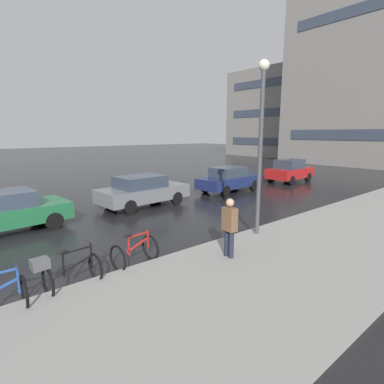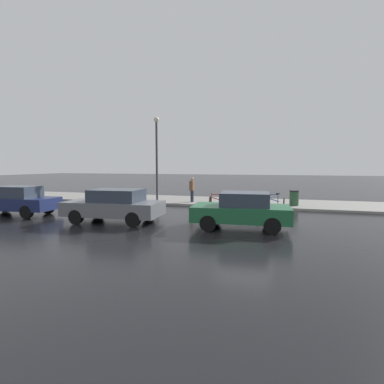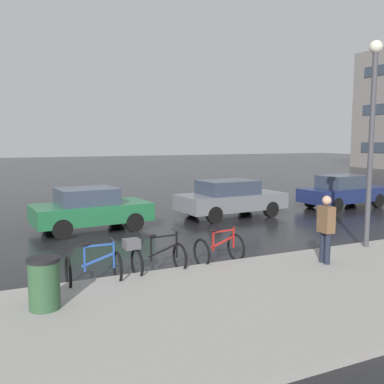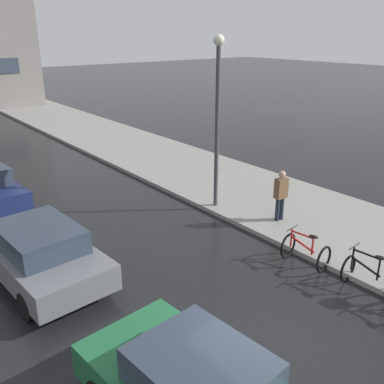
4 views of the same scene
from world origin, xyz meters
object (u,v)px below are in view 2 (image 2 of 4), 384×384
bicycle_third (219,202)px  streetlamp (157,151)px  car_green (242,210)px  car_navy (15,201)px  trash_bin (294,199)px  car_grey (115,205)px  bicycle_nearest (275,203)px  pedestrian (192,189)px  bicycle_second (250,201)px

bicycle_third → streetlamp: (0.66, 4.29, 3.10)m
car_green → car_navy: (-0.13, 11.57, 0.00)m
bicycle_third → car_green: size_ratio=0.30×
streetlamp → trash_bin: streetlamp is taller
car_grey → car_navy: bearing=88.4°
car_green → streetlamp: (6.05, 6.37, 2.74)m
car_green → bicycle_nearest: bearing=-11.1°
car_grey → bicycle_third: bearing=-32.3°
bicycle_nearest → car_navy: car_navy is taller
car_grey → pedestrian: bearing=-11.8°
bicycle_third → car_grey: bearing=147.7°
car_green → car_navy: size_ratio=0.90×
streetlamp → trash_bin: size_ratio=5.42×
bicycle_nearest → bicycle_third: 3.23m
bicycle_nearest → bicycle_third: bearing=96.6°
bicycle_nearest → trash_bin: 1.60m
bicycle_third → streetlamp: streetlamp is taller
car_grey → streetlamp: (6.34, 0.69, 2.73)m
trash_bin → bicycle_second: bearing=117.9°
car_grey → car_green: bearing=-87.0°
pedestrian → streetlamp: 3.40m
pedestrian → trash_bin: (0.11, -6.42, -0.48)m
car_green → trash_bin: size_ratio=3.84×
car_green → bicycle_second: bearing=2.4°
car_navy → bicycle_nearest: bearing=-65.1°
pedestrian → trash_bin: size_ratio=1.69×
car_grey → car_navy: 5.89m
bicycle_nearest → streetlamp: (0.28, 7.50, 3.09)m
bicycle_third → car_navy: size_ratio=0.27×
car_green → car_grey: (-0.30, 5.68, 0.01)m
streetlamp → bicycle_nearest: bearing=-92.2°
bicycle_nearest → car_green: (-5.76, 1.13, 0.35)m
car_grey → bicycle_nearest: bearing=-48.3°
bicycle_second → car_green: bearing=-177.6°
car_grey → trash_bin: bearing=-47.6°
bicycle_nearest → pedestrian: 5.46m
car_green → trash_bin: 7.27m
bicycle_second → bicycle_third: size_ratio=1.20×
bicycle_third → car_grey: size_ratio=0.27×
trash_bin → streetlamp: bearing=95.8°
bicycle_nearest → streetlamp: bearing=87.8°
car_navy → car_grey: bearing=-91.6°
bicycle_third → car_grey: (-5.69, 3.60, 0.37)m
bicycle_nearest → trash_bin: size_ratio=1.05×
pedestrian → trash_bin: bearing=-89.1°
bicycle_second → trash_bin: trash_bin is taller
bicycle_nearest → car_grey: car_grey is taller
bicycle_second → trash_bin: size_ratio=1.36×
bicycle_nearest → bicycle_third: size_ratio=0.92×
bicycle_nearest → streetlamp: streetlamp is taller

